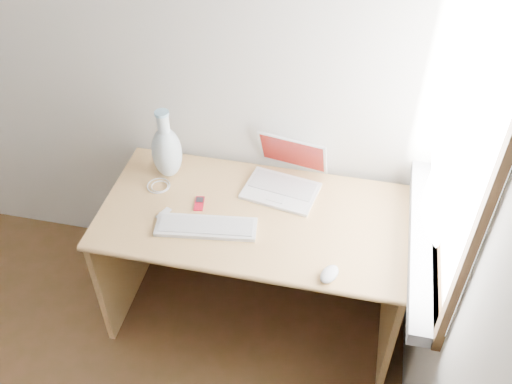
% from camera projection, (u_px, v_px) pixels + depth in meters
% --- Properties ---
extents(back_wall, '(3.50, 0.04, 2.60)m').
position_uv_depth(back_wall, '(50.00, 25.00, 2.49)').
color(back_wall, silver).
rests_on(back_wall, floor).
extents(window, '(0.11, 0.99, 1.10)m').
position_uv_depth(window, '(459.00, 141.00, 1.91)').
color(window, white).
rests_on(window, right_wall).
extents(desk, '(1.33, 0.67, 0.70)m').
position_uv_depth(desk, '(258.00, 233.00, 2.66)').
color(desk, '#DDB06B').
rests_on(desk, floor).
extents(laptop, '(0.35, 0.32, 0.22)m').
position_uv_depth(laptop, '(283.00, 178.00, 2.57)').
color(laptop, white).
rests_on(laptop, desk).
extents(external_keyboard, '(0.44, 0.18, 0.02)m').
position_uv_depth(external_keyboard, '(206.00, 227.00, 2.40)').
color(external_keyboard, white).
rests_on(external_keyboard, desk).
extents(mouse, '(0.10, 0.12, 0.04)m').
position_uv_depth(mouse, '(329.00, 274.00, 2.20)').
color(mouse, white).
rests_on(mouse, desk).
extents(ipod, '(0.05, 0.09, 0.01)m').
position_uv_depth(ipod, '(199.00, 204.00, 2.51)').
color(ipod, '#A40B1F').
rests_on(ipod, desk).
extents(cable_coil, '(0.13, 0.13, 0.01)m').
position_uv_depth(cable_coil, '(159.00, 186.00, 2.60)').
color(cable_coil, white).
rests_on(cable_coil, desk).
extents(remote, '(0.06, 0.08, 0.01)m').
position_uv_depth(remote, '(164.00, 213.00, 2.47)').
color(remote, white).
rests_on(remote, desk).
extents(vase, '(0.14, 0.14, 0.35)m').
position_uv_depth(vase, '(167.00, 151.00, 2.57)').
color(vase, white).
rests_on(vase, desk).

